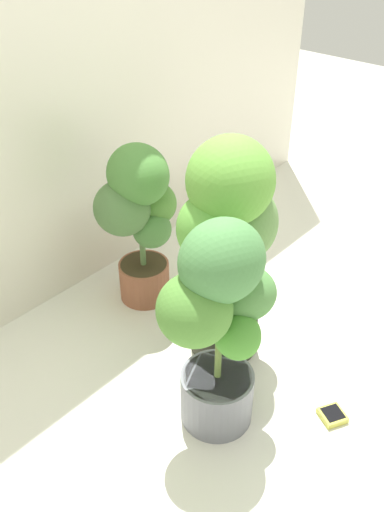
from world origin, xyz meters
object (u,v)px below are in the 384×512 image
(potted_plant_front_left, at_px, (218,320))
(hygrometer_box, at_px, (332,415))
(potted_plant_back_center, at_px, (139,213))
(potted_plant_center, at_px, (228,233))

(potted_plant_front_left, distance_m, hygrometer_box, 0.59)
(hygrometer_box, bearing_deg, potted_plant_front_left, 68.72)
(potted_plant_front_left, bearing_deg, potted_plant_back_center, 65.62)
(potted_plant_back_center, xyz_separation_m, potted_plant_center, (-0.01, -0.45, 0.10))
(potted_plant_front_left, height_order, hygrometer_box, potted_plant_front_left)
(potted_plant_front_left, distance_m, potted_plant_center, 0.36)
(potted_plant_center, bearing_deg, potted_plant_back_center, 89.27)
(potted_plant_front_left, height_order, potted_plant_back_center, potted_plant_front_left)
(potted_plant_back_center, bearing_deg, hygrometer_box, -91.98)
(potted_plant_back_center, distance_m, hygrometer_box, 1.04)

